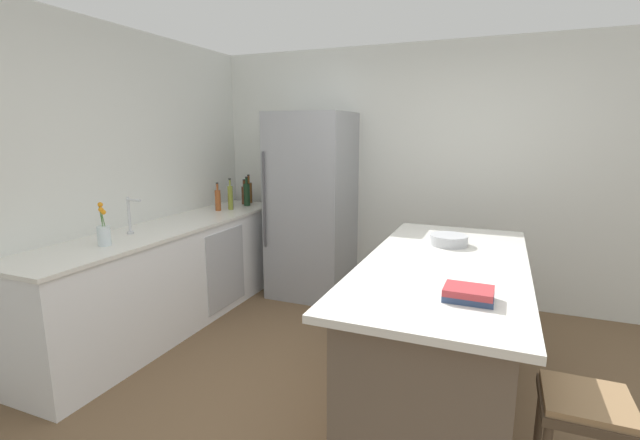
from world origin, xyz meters
name	(u,v)px	position (x,y,z in m)	size (l,w,h in m)	color
ground_plane	(376,416)	(0.00, 0.00, 0.00)	(7.20, 7.20, 0.00)	brown
wall_rear	(437,175)	(0.00, 2.25, 1.30)	(6.00, 0.10, 2.60)	silver
wall_left	(71,189)	(-2.45, 0.00, 1.30)	(0.10, 6.00, 2.60)	silver
counter_run_left	(174,274)	(-2.08, 0.65, 0.46)	(0.66, 2.93, 0.92)	white
kitchen_island	(441,330)	(0.32, 0.37, 0.47)	(0.98, 2.19, 0.93)	brown
refrigerator	(312,206)	(-1.22, 1.83, 0.96)	(0.79, 0.76, 1.93)	#93969B
bar_stool	(585,422)	(1.01, -0.44, 0.53)	(0.36, 0.36, 0.65)	#473828
sink_faucet	(130,215)	(-2.13, 0.25, 1.08)	(0.15, 0.05, 0.30)	silver
flower_vase	(104,233)	(-2.03, -0.11, 1.01)	(0.09, 0.09, 0.32)	silver
whiskey_bottle	(249,192)	(-2.09, 2.00, 1.04)	(0.07, 0.07, 0.33)	brown
syrup_bottle	(244,194)	(-2.09, 1.90, 1.03)	(0.06, 0.06, 0.28)	#5B3319
wine_bottle	(247,194)	(-2.01, 1.81, 1.05)	(0.07, 0.07, 0.32)	#19381E
soda_bottle	(230,195)	(-2.16, 1.71, 1.04)	(0.07, 0.07, 0.31)	silver
hot_sauce_bottle	(230,200)	(-2.11, 1.63, 1.00)	(0.05, 0.05, 0.22)	red
olive_oil_bottle	(230,197)	(-2.03, 1.53, 1.05)	(0.05, 0.05, 0.33)	olive
vinegar_bottle	(218,200)	(-2.12, 1.42, 1.03)	(0.06, 0.06, 0.29)	#994C23
cookbook_stack	(468,294)	(0.50, -0.25, 0.96)	(0.23, 0.18, 0.06)	#334770
mixing_bowl	(449,240)	(0.29, 0.81, 0.97)	(0.27, 0.27, 0.07)	#B2B5BA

